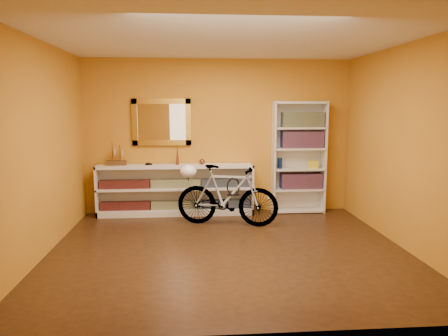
{
  "coord_description": "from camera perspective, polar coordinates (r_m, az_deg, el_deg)",
  "views": [
    {
      "loc": [
        -0.44,
        -5.08,
        1.8
      ],
      "look_at": [
        0.0,
        0.7,
        0.95
      ],
      "focal_mm": 33.4,
      "sensor_mm": 36.0,
      "label": 1
    }
  ],
  "objects": [
    {
      "name": "toy_car",
      "position": [
        7.0,
        -10.26,
        0.42
      ],
      "size": [
        0.0,
        0.0,
        0.0
      ],
      "primitive_type": "imported",
      "rotation": [
        0.0,
        0.0,
        1.93
      ],
      "color": "black",
      "rests_on": "console_unit"
    },
    {
      "name": "right_wall",
      "position": [
        5.78,
        23.51,
        2.68
      ],
      "size": [
        0.01,
        4.0,
        2.6
      ],
      "primitive_type": "cube",
      "color": "#B9771B",
      "rests_on": "ground"
    },
    {
      "name": "yellow_bag",
      "position": [
        7.25,
        12.14,
        0.46
      ],
      "size": [
        0.19,
        0.16,
        0.13
      ],
      "primitive_type": "cube",
      "rotation": [
        0.0,
        0.0,
        -0.3
      ],
      "color": "gold",
      "rests_on": "bookcase"
    },
    {
      "name": "left_wall",
      "position": [
        5.42,
        -23.91,
        2.32
      ],
      "size": [
        0.01,
        4.0,
        2.6
      ],
      "primitive_type": "cube",
      "color": "#B9771B",
      "rests_on": "ground"
    },
    {
      "name": "ceiling",
      "position": [
        5.16,
        0.62,
        17.3
      ],
      "size": [
        4.5,
        4.0,
        0.01
      ],
      "primitive_type": "cube",
      "color": "silver",
      "rests_on": "ground"
    },
    {
      "name": "book_row_b",
      "position": [
        7.19,
        10.62,
        3.85
      ],
      "size": [
        0.7,
        0.22,
        0.28
      ],
      "primitive_type": "cube",
      "color": "maroon",
      "rests_on": "bookcase"
    },
    {
      "name": "helmet",
      "position": [
        6.41,
        -4.92,
        -0.46
      ],
      "size": [
        0.26,
        0.25,
        0.2
      ],
      "primitive_type": "ellipsoid",
      "color": "white",
      "rests_on": "bicycle"
    },
    {
      "name": "travel_mug",
      "position": [
        7.12,
        7.64,
        0.66
      ],
      "size": [
        0.08,
        0.08,
        0.18
      ],
      "primitive_type": "cylinder",
      "color": "navy",
      "rests_on": "bookcase"
    },
    {
      "name": "floor",
      "position": [
        5.41,
        0.58,
        -11.15
      ],
      "size": [
        4.5,
        4.0,
        0.01
      ],
      "primitive_type": "cube",
      "color": "black",
      "rests_on": "ground"
    },
    {
      "name": "red_tin",
      "position": [
        7.14,
        8.68,
        6.35
      ],
      "size": [
        0.19,
        0.19,
        0.2
      ],
      "primitive_type": "cube",
      "rotation": [
        0.0,
        0.0,
        -0.28
      ],
      "color": "maroon",
      "rests_on": "bookcase"
    },
    {
      "name": "decorative_orb",
      "position": [
        6.96,
        -3.02,
        0.88
      ],
      "size": [
        0.09,
        0.09,
        0.09
      ],
      "primitive_type": "sphere",
      "color": "brown",
      "rests_on": "console_unit"
    },
    {
      "name": "wall_socket",
      "position": [
        7.36,
        6.25,
        -3.86
      ],
      "size": [
        0.09,
        0.02,
        0.09
      ],
      "primitive_type": "cube",
      "color": "silver",
      "rests_on": "back_wall"
    },
    {
      "name": "cd_row_lower",
      "position": [
        7.08,
        -6.58,
        -5.03
      ],
      "size": [
        2.5,
        0.13,
        0.14
      ],
      "primitive_type": "cube",
      "color": "black",
      "rests_on": "console_unit"
    },
    {
      "name": "book_row_a",
      "position": [
        7.28,
        10.47,
        -1.73
      ],
      "size": [
        0.7,
        0.22,
        0.26
      ],
      "primitive_type": "cube",
      "color": "maroon",
      "rests_on": "bookcase"
    },
    {
      "name": "cd_row_upper",
      "position": [
        7.0,
        -6.63,
        -2.12
      ],
      "size": [
        2.5,
        0.13,
        0.14
      ],
      "primitive_type": "cube",
      "color": "navy",
      "rests_on": "console_unit"
    },
    {
      "name": "book_row_c",
      "position": [
        7.17,
        10.7,
        6.52
      ],
      "size": [
        0.7,
        0.22,
        0.25
      ],
      "primitive_type": "cube",
      "color": "#1A4F5D",
      "rests_on": "bookcase"
    },
    {
      "name": "back_wall",
      "position": [
        7.12,
        -0.8,
        4.32
      ],
      "size": [
        4.5,
        0.01,
        2.6
      ],
      "primitive_type": "cube",
      "color": "#B9771B",
      "rests_on": "ground"
    },
    {
      "name": "model_ship",
      "position": [
        7.05,
        -14.53,
        1.87
      ],
      "size": [
        0.33,
        0.14,
        0.38
      ],
      "primitive_type": null,
      "rotation": [
        0.0,
        0.0,
        0.08
      ],
      "color": "#422812",
      "rests_on": "console_unit"
    },
    {
      "name": "gilt_mirror",
      "position": [
        7.07,
        -8.54,
        6.23
      ],
      "size": [
        0.98,
        0.06,
        0.78
      ],
      "primitive_type": "cube",
      "color": "#9C701C",
      "rests_on": "back_wall"
    },
    {
      "name": "bookcase",
      "position": [
        7.21,
        10.18,
        1.44
      ],
      "size": [
        0.9,
        0.3,
        1.9
      ],
      "primitive_type": null,
      "color": "silver",
      "rests_on": "floor"
    },
    {
      "name": "bicycle",
      "position": [
        6.35,
        0.44,
        -3.78
      ],
      "size": [
        0.8,
        1.64,
        0.94
      ],
      "primitive_type": "imported",
      "rotation": [
        0.0,
        0.0,
        1.32
      ],
      "color": "silver",
      "rests_on": "floor"
    },
    {
      "name": "console_unit",
      "position": [
        7.04,
        -6.61,
        -2.98
      ],
      "size": [
        2.6,
        0.35,
        0.85
      ],
      "primitive_type": null,
      "color": "silver",
      "rests_on": "floor"
    },
    {
      "name": "u_lock",
      "position": [
        6.3,
        1.28,
        -2.56
      ],
      "size": [
        0.2,
        0.02,
        0.2
      ],
      "primitive_type": "torus",
      "rotation": [
        1.57,
        0.0,
        0.0
      ],
      "color": "black",
      "rests_on": "bicycle"
    },
    {
      "name": "bronze_ornament",
      "position": [
        6.95,
        -6.4,
        1.84
      ],
      "size": [
        0.06,
        0.06,
        0.34
      ],
      "primitive_type": "cone",
      "color": "brown",
      "rests_on": "console_unit"
    }
  ]
}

